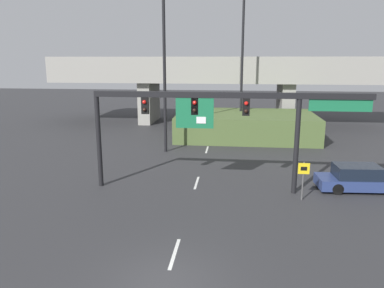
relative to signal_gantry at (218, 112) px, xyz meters
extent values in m
plane|color=#2D2D30|center=(-1.28, -9.42, -4.60)|extent=(160.00, 160.00, 0.00)
cube|color=silver|center=(-1.28, -7.49, -4.60)|extent=(0.14, 2.40, 0.01)
cube|color=silver|center=(-1.28, 1.15, -4.60)|extent=(0.14, 2.40, 0.01)
cube|color=silver|center=(-1.28, 9.80, -4.60)|extent=(0.14, 2.40, 0.01)
cube|color=silver|center=(-1.28, 18.44, -4.60)|extent=(0.14, 2.40, 0.01)
cube|color=silver|center=(-1.28, 27.08, -4.60)|extent=(0.14, 2.40, 0.01)
cylinder|color=black|center=(-6.95, 0.02, -1.76)|extent=(0.28, 0.28, 5.67)
cylinder|color=black|center=(4.40, 0.02, -1.76)|extent=(0.28, 0.28, 5.67)
cube|color=black|center=(0.67, 0.02, 0.91)|extent=(15.23, 0.32, 0.32)
cube|color=black|center=(-4.11, 0.02, 0.28)|extent=(0.40, 0.28, 0.95)
sphere|color=red|center=(-4.11, -0.16, 0.49)|extent=(0.22, 0.22, 0.22)
sphere|color=black|center=(-4.11, -0.16, 0.07)|extent=(0.22, 0.22, 0.22)
cube|color=black|center=(-1.28, 0.02, 0.28)|extent=(0.40, 0.28, 0.95)
sphere|color=red|center=(-1.28, -0.16, 0.49)|extent=(0.22, 0.22, 0.22)
sphere|color=black|center=(-1.28, -0.16, 0.07)|extent=(0.22, 0.22, 0.22)
cube|color=black|center=(1.56, 0.02, 0.28)|extent=(0.40, 0.28, 0.95)
sphere|color=red|center=(1.56, -0.16, 0.49)|extent=(0.22, 0.22, 0.22)
sphere|color=black|center=(1.56, -0.16, 0.07)|extent=(0.22, 0.22, 0.22)
cube|color=#196B42|center=(-1.28, -0.08, -0.10)|extent=(2.12, 0.08, 1.70)
cube|color=white|center=(-0.90, -0.13, -0.48)|extent=(0.53, 0.03, 0.37)
cube|color=#196B42|center=(6.53, -0.04, 0.43)|extent=(3.28, 0.07, 0.64)
cylinder|color=#4C4C4C|center=(4.66, -1.08, -3.53)|extent=(0.08, 0.08, 2.14)
cube|color=yellow|center=(4.66, -1.13, -2.81)|extent=(0.60, 0.03, 0.60)
cube|color=black|center=(4.66, -1.14, -2.81)|extent=(0.33, 0.01, 0.21)
cylinder|color=black|center=(1.57, 16.94, 3.69)|extent=(0.24, 0.24, 16.58)
cylinder|color=black|center=(-4.61, 8.82, 4.25)|extent=(0.24, 0.24, 17.70)
cube|color=gray|center=(-1.28, 23.70, 1.21)|extent=(37.89, 7.45, 1.96)
cube|color=gray|center=(-1.28, 20.17, 2.64)|extent=(37.89, 0.40, 0.90)
cube|color=gray|center=(-9.33, 23.70, -2.19)|extent=(1.40, 5.96, 4.83)
cube|color=gray|center=(6.77, 23.70, -2.19)|extent=(1.40, 5.96, 4.83)
cube|color=#4C6033|center=(2.05, 15.31, -3.43)|extent=(13.03, 8.18, 2.34)
cube|color=navy|center=(8.24, 0.93, -4.13)|extent=(4.88, 2.13, 0.61)
cube|color=black|center=(8.05, 0.92, -3.47)|extent=(2.58, 1.82, 0.71)
cylinder|color=black|center=(9.68, 1.83, -4.28)|extent=(0.65, 0.26, 0.64)
cylinder|color=black|center=(6.71, 1.67, -4.28)|extent=(0.65, 0.26, 0.64)
cylinder|color=black|center=(6.81, 0.02, -4.28)|extent=(0.65, 0.26, 0.64)
camera|label=1|loc=(0.91, -20.68, 2.87)|focal=35.00mm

